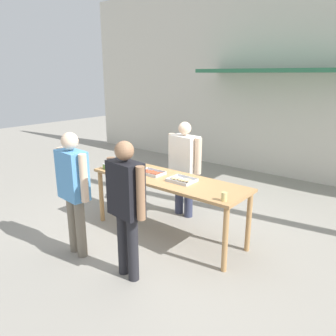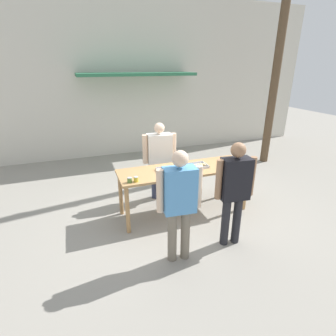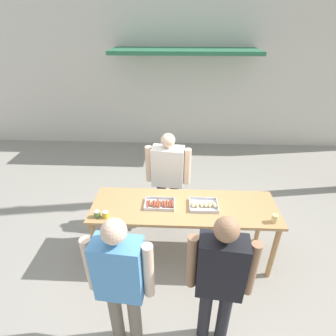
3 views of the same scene
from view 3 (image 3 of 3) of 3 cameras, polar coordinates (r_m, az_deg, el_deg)
ground_plane at (r=4.05m, az=3.15°, el=-18.22°), size 24.00×24.00×0.00m
building_facade_back at (r=6.74m, az=3.58°, el=23.31°), size 12.00×1.11×4.50m
serving_table at (r=3.51m, az=3.51°, el=-9.57°), size 2.41×0.76×0.89m
food_tray_sausages at (r=3.44m, az=-1.73°, el=-7.87°), size 0.39×0.25×0.04m
food_tray_buns at (r=3.45m, az=7.78°, el=-8.01°), size 0.37×0.29×0.05m
condiment_jar_mustard at (r=3.36m, az=-15.17°, el=-9.65°), size 0.08×0.08×0.09m
condiment_jar_ketchup at (r=3.33m, az=-13.47°, el=-9.82°), size 0.08×0.08×0.09m
beer_cup at (r=3.41m, az=22.21°, el=-10.15°), size 0.07×0.07×0.11m
person_server_behind_table at (r=4.02m, az=-0.00°, el=-1.28°), size 0.69×0.31×1.60m
person_customer_holding_hotdog at (r=2.59m, az=-10.35°, el=-22.56°), size 0.62×0.27×1.65m
person_customer_with_cup at (r=2.61m, az=11.21°, el=-22.06°), size 0.61×0.28×1.65m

